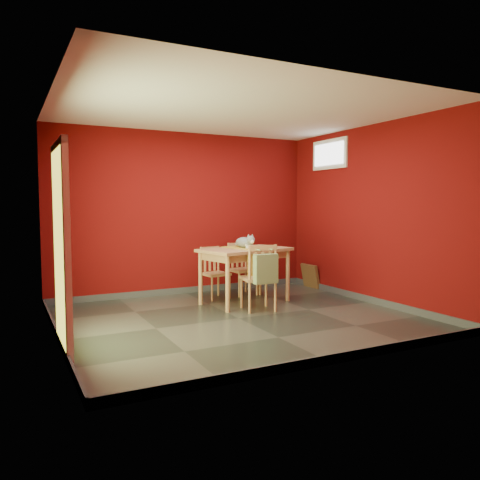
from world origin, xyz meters
name	(u,v)px	position (x,y,z in m)	size (l,w,h in m)	color
ground	(239,318)	(0.00, 0.00, 0.00)	(4.50, 4.50, 0.00)	#2D342D
room_shell	(239,315)	(0.00, 0.00, 0.05)	(4.50, 4.50, 4.50)	#630A0A
doorway	(60,242)	(-2.23, -0.40, 1.12)	(0.06, 1.01, 2.13)	#B7D838
window	(329,154)	(2.23, 1.00, 2.35)	(0.05, 0.90, 0.50)	white
outlet_plate	(267,270)	(1.60, 1.99, 0.30)	(0.08, 0.01, 0.12)	silver
dining_table	(245,255)	(0.54, 0.84, 0.73)	(1.48, 1.07, 0.84)	tan
table_runner	(249,253)	(0.54, 0.72, 0.78)	(0.53, 0.83, 0.38)	gold
chair_far_left	(214,272)	(0.26, 1.40, 0.42)	(0.44, 0.44, 0.82)	tan
chair_far_right	(241,268)	(0.80, 1.47, 0.44)	(0.43, 0.43, 0.86)	tan
chair_near	(259,277)	(0.47, 0.28, 0.48)	(0.51, 0.51, 0.95)	tan
tote_bag	(266,269)	(0.44, 0.06, 0.63)	(0.34, 0.20, 0.47)	#79915C
cat	(244,240)	(0.56, 0.91, 0.95)	(0.24, 0.46, 0.23)	slate
picture_frame	(310,276)	(2.19, 1.46, 0.21)	(0.16, 0.43, 0.43)	brown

